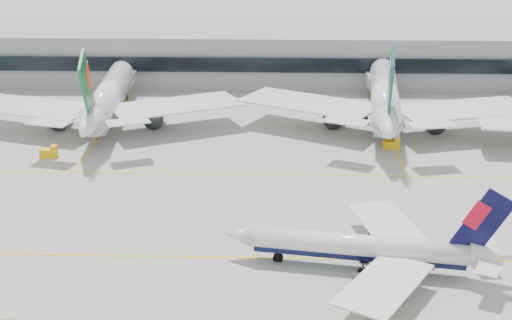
{
  "coord_description": "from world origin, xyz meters",
  "views": [
    {
      "loc": [
        10.52,
        -101.99,
        51.76
      ],
      "look_at": [
        6.79,
        18.0,
        7.5
      ],
      "focal_mm": 50.0,
      "sensor_mm": 36.0,
      "label": 1
    }
  ],
  "objects_px": {
    "taxiing_airliner": "(369,248)",
    "terminal": "(244,51)",
    "widebody_eva": "(107,99)",
    "widebody_cathay": "(385,99)"
  },
  "relations": [
    {
      "from": "taxiing_airliner",
      "to": "terminal",
      "type": "relative_size",
      "value": 0.15
    },
    {
      "from": "terminal",
      "to": "taxiing_airliner",
      "type": "bearing_deg",
      "value": -78.86
    },
    {
      "from": "widebody_eva",
      "to": "widebody_cathay",
      "type": "relative_size",
      "value": 0.95
    },
    {
      "from": "widebody_eva",
      "to": "taxiing_airliner",
      "type": "bearing_deg",
      "value": -146.42
    },
    {
      "from": "terminal",
      "to": "widebody_cathay",
      "type": "bearing_deg",
      "value": -54.84
    },
    {
      "from": "widebody_eva",
      "to": "widebody_cathay",
      "type": "height_order",
      "value": "widebody_cathay"
    },
    {
      "from": "widebody_cathay",
      "to": "terminal",
      "type": "relative_size",
      "value": 0.25
    },
    {
      "from": "taxiing_airliner",
      "to": "widebody_eva",
      "type": "relative_size",
      "value": 0.65
    },
    {
      "from": "widebody_eva",
      "to": "terminal",
      "type": "bearing_deg",
      "value": -34.19
    },
    {
      "from": "taxiing_airliner",
      "to": "widebody_cathay",
      "type": "bearing_deg",
      "value": -90.02
    }
  ]
}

